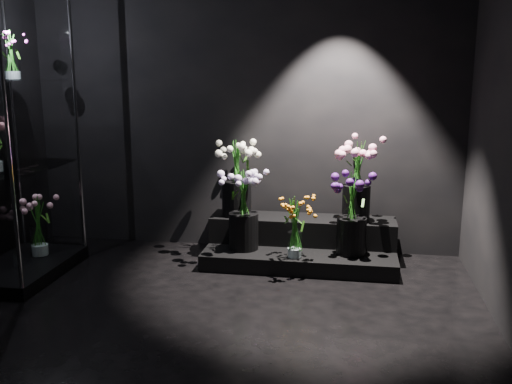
# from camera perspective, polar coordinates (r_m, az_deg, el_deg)

# --- Properties ---
(floor) EXTENTS (4.00, 4.00, 0.00)m
(floor) POSITION_cam_1_polar(r_m,az_deg,el_deg) (3.75, -7.06, -14.55)
(floor) COLOR black
(floor) RESTS_ON ground
(wall_back) EXTENTS (4.00, 0.00, 4.00)m
(wall_back) POSITION_cam_1_polar(r_m,az_deg,el_deg) (5.30, -1.29, 9.20)
(wall_back) COLOR black
(wall_back) RESTS_ON floor
(display_riser) EXTENTS (1.66, 0.74, 0.37)m
(display_riser) POSITION_cam_1_polar(r_m,az_deg,el_deg) (5.12, 4.54, -5.17)
(display_riser) COLOR black
(display_riser) RESTS_ON floor
(display_case) EXTENTS (0.64, 1.06, 2.33)m
(display_case) POSITION_cam_1_polar(r_m,az_deg,el_deg) (4.92, -23.24, 5.25)
(display_case) COLOR black
(display_case) RESTS_ON floor
(bouquet_orange_bells) EXTENTS (0.34, 0.34, 0.53)m
(bouquet_orange_bells) POSITION_cam_1_polar(r_m,az_deg,el_deg) (4.73, 3.90, -3.38)
(bouquet_orange_bells) COLOR white
(bouquet_orange_bells) RESTS_ON display_riser
(bouquet_lilac) EXTENTS (0.40, 0.40, 0.71)m
(bouquet_lilac) POSITION_cam_1_polar(r_m,az_deg,el_deg) (4.91, -1.25, -1.32)
(bouquet_lilac) COLOR black
(bouquet_lilac) RESTS_ON display_riser
(bouquet_purple) EXTENTS (0.40, 0.40, 0.70)m
(bouquet_purple) POSITION_cam_1_polar(r_m,az_deg,el_deg) (4.84, 9.60, -1.77)
(bouquet_purple) COLOR black
(bouquet_purple) RESTS_ON display_riser
(bouquet_cream_roses) EXTENTS (0.44, 0.44, 0.70)m
(bouquet_cream_roses) POSITION_cam_1_polar(r_m,az_deg,el_deg) (5.14, -1.96, 1.96)
(bouquet_cream_roses) COLOR black
(bouquet_cream_roses) RESTS_ON display_riser
(bouquet_pink_roses) EXTENTS (0.38, 0.38, 0.71)m
(bouquet_pink_roses) POSITION_cam_1_polar(r_m,az_deg,el_deg) (5.01, 10.08, 1.66)
(bouquet_pink_roses) COLOR black
(bouquet_pink_roses) RESTS_ON display_riser
(bouquet_case_magenta) EXTENTS (0.26, 0.26, 0.38)m
(bouquet_case_magenta) POSITION_cam_1_polar(r_m,az_deg,el_deg) (5.02, -23.31, 12.49)
(bouquet_case_magenta) COLOR white
(bouquet_case_magenta) RESTS_ON display_case
(bouquet_case_base_pink) EXTENTS (0.35, 0.35, 0.51)m
(bouquet_case_base_pink) POSITION_cam_1_polar(r_m,az_deg,el_deg) (5.22, -20.97, -3.07)
(bouquet_case_base_pink) COLOR white
(bouquet_case_base_pink) RESTS_ON display_case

